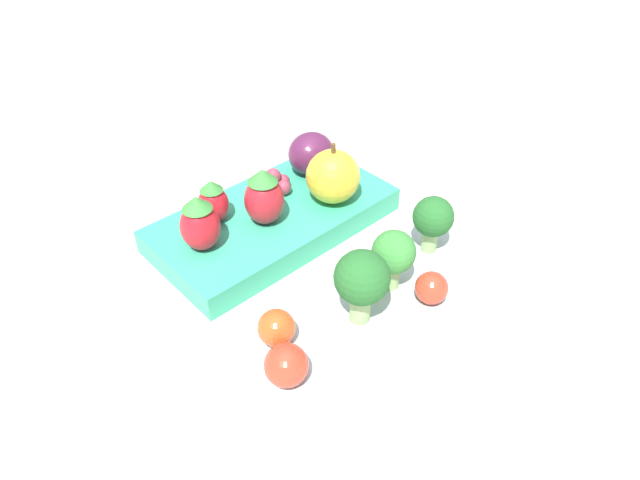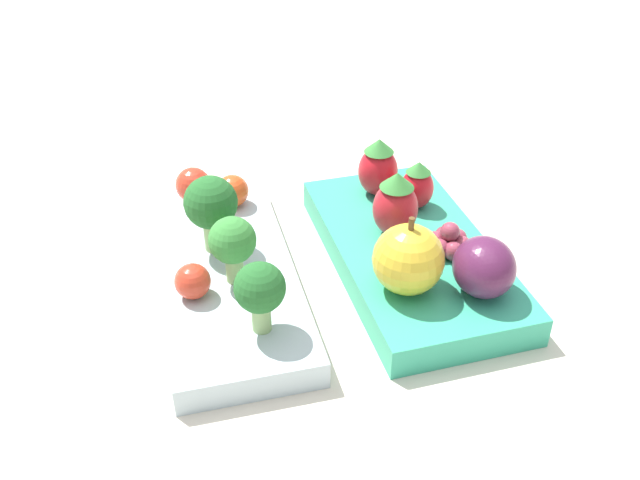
{
  "view_description": "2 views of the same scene",
  "coord_description": "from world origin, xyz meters",
  "px_view_note": "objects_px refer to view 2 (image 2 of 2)",
  "views": [
    {
      "loc": [
        0.21,
        0.27,
        0.31
      ],
      "look_at": [
        -0.01,
        -0.0,
        0.03
      ],
      "focal_mm": 32.0,
      "sensor_mm": 36.0,
      "label": 1
    },
    {
      "loc": [
        -0.41,
        0.08,
        0.32
      ],
      "look_at": [
        -0.01,
        -0.0,
        0.03
      ],
      "focal_mm": 40.0,
      "sensor_mm": 36.0,
      "label": 2
    }
  ],
  "objects_px": {
    "cherry_tomato_1": "(193,185)",
    "plum": "(484,267)",
    "broccoli_floret_2": "(260,290)",
    "strawberry_0": "(378,168)",
    "strawberry_1": "(417,185)",
    "broccoli_floret_1": "(232,242)",
    "apple": "(408,259)",
    "bento_box_savoury": "(226,275)",
    "cherry_tomato_2": "(232,191)",
    "cherry_tomato_0": "(193,281)",
    "bento_box_fruit": "(410,255)",
    "broccoli_floret_0": "(211,205)",
    "strawberry_2": "(396,205)",
    "grape_cluster": "(449,242)"
  },
  "relations": [
    {
      "from": "apple",
      "to": "plum",
      "type": "bearing_deg",
      "value": -105.35
    },
    {
      "from": "broccoli_floret_2",
      "to": "strawberry_2",
      "type": "bearing_deg",
      "value": -53.06
    },
    {
      "from": "cherry_tomato_1",
      "to": "strawberry_1",
      "type": "distance_m",
      "value": 0.18
    },
    {
      "from": "bento_box_savoury",
      "to": "plum",
      "type": "xyz_separation_m",
      "value": [
        -0.07,
        -0.16,
        0.03
      ]
    },
    {
      "from": "cherry_tomato_1",
      "to": "plum",
      "type": "bearing_deg",
      "value": -131.5
    },
    {
      "from": "cherry_tomato_0",
      "to": "strawberry_0",
      "type": "distance_m",
      "value": 0.18
    },
    {
      "from": "bento_box_fruit",
      "to": "broccoli_floret_0",
      "type": "relative_size",
      "value": 3.75
    },
    {
      "from": "strawberry_1",
      "to": "grape_cluster",
      "type": "distance_m",
      "value": 0.06
    },
    {
      "from": "bento_box_savoury",
      "to": "broccoli_floret_0",
      "type": "height_order",
      "value": "broccoli_floret_0"
    },
    {
      "from": "bento_box_savoury",
      "to": "grape_cluster",
      "type": "xyz_separation_m",
      "value": [
        -0.02,
        -0.16,
        0.02
      ]
    },
    {
      "from": "broccoli_floret_1",
      "to": "apple",
      "type": "height_order",
      "value": "apple"
    },
    {
      "from": "bento_box_savoury",
      "to": "broccoli_floret_2",
      "type": "relative_size",
      "value": 4.76
    },
    {
      "from": "apple",
      "to": "grape_cluster",
      "type": "relative_size",
      "value": 1.68
    },
    {
      "from": "broccoli_floret_1",
      "to": "cherry_tomato_1",
      "type": "height_order",
      "value": "broccoli_floret_1"
    },
    {
      "from": "bento_box_savoury",
      "to": "broccoli_floret_2",
      "type": "xyz_separation_m",
      "value": [
        -0.07,
        -0.02,
        0.04
      ]
    },
    {
      "from": "broccoli_floret_1",
      "to": "plum",
      "type": "relative_size",
      "value": 1.1
    },
    {
      "from": "strawberry_2",
      "to": "broccoli_floret_0",
      "type": "bearing_deg",
      "value": 85.41
    },
    {
      "from": "strawberry_2",
      "to": "broccoli_floret_1",
      "type": "bearing_deg",
      "value": 103.69
    },
    {
      "from": "bento_box_savoury",
      "to": "apple",
      "type": "bearing_deg",
      "value": -115.18
    },
    {
      "from": "strawberry_2",
      "to": "broccoli_floret_2",
      "type": "bearing_deg",
      "value": 126.94
    },
    {
      "from": "cherry_tomato_2",
      "to": "strawberry_0",
      "type": "relative_size",
      "value": 0.53
    },
    {
      "from": "plum",
      "to": "grape_cluster",
      "type": "bearing_deg",
      "value": 6.86
    },
    {
      "from": "broccoli_floret_0",
      "to": "bento_box_savoury",
      "type": "bearing_deg",
      "value": -165.85
    },
    {
      "from": "cherry_tomato_2",
      "to": "strawberry_2",
      "type": "xyz_separation_m",
      "value": [
        -0.07,
        -0.11,
        0.01
      ]
    },
    {
      "from": "bento_box_savoury",
      "to": "apple",
      "type": "distance_m",
      "value": 0.13
    },
    {
      "from": "plum",
      "to": "strawberry_1",
      "type": "bearing_deg",
      "value": 4.96
    },
    {
      "from": "broccoli_floret_1",
      "to": "grape_cluster",
      "type": "distance_m",
      "value": 0.15
    },
    {
      "from": "cherry_tomato_0",
      "to": "cherry_tomato_2",
      "type": "height_order",
      "value": "cherry_tomato_2"
    },
    {
      "from": "strawberry_0",
      "to": "strawberry_1",
      "type": "xyz_separation_m",
      "value": [
        -0.03,
        -0.02,
        -0.0
      ]
    },
    {
      "from": "broccoli_floret_2",
      "to": "apple",
      "type": "relative_size",
      "value": 0.88
    },
    {
      "from": "bento_box_fruit",
      "to": "apple",
      "type": "xyz_separation_m",
      "value": [
        -0.05,
        0.02,
        0.03
      ]
    },
    {
      "from": "bento_box_savoury",
      "to": "bento_box_fruit",
      "type": "relative_size",
      "value": 1.07
    },
    {
      "from": "broccoli_floret_0",
      "to": "broccoli_floret_2",
      "type": "bearing_deg",
      "value": -166.85
    },
    {
      "from": "bento_box_savoury",
      "to": "strawberry_0",
      "type": "xyz_separation_m",
      "value": [
        0.07,
        -0.13,
        0.04
      ]
    },
    {
      "from": "apple",
      "to": "strawberry_2",
      "type": "bearing_deg",
      "value": -9.2
    },
    {
      "from": "bento_box_fruit",
      "to": "broccoli_floret_0",
      "type": "bearing_deg",
      "value": 79.97
    },
    {
      "from": "broccoli_floret_0",
      "to": "cherry_tomato_2",
      "type": "distance_m",
      "value": 0.06
    },
    {
      "from": "broccoli_floret_2",
      "to": "cherry_tomato_1",
      "type": "height_order",
      "value": "broccoli_floret_2"
    },
    {
      "from": "bento_box_fruit",
      "to": "broccoli_floret_2",
      "type": "bearing_deg",
      "value": 119.76
    },
    {
      "from": "broccoli_floret_1",
      "to": "strawberry_2",
      "type": "xyz_separation_m",
      "value": [
        0.03,
        -0.12,
        -0.0
      ]
    },
    {
      "from": "cherry_tomato_1",
      "to": "strawberry_0",
      "type": "bearing_deg",
      "value": -98.89
    },
    {
      "from": "broccoli_floret_2",
      "to": "cherry_tomato_0",
      "type": "bearing_deg",
      "value": 43.97
    },
    {
      "from": "bento_box_fruit",
      "to": "strawberry_2",
      "type": "distance_m",
      "value": 0.04
    },
    {
      "from": "strawberry_0",
      "to": "strawberry_2",
      "type": "relative_size",
      "value": 0.95
    },
    {
      "from": "broccoli_floret_0",
      "to": "apple",
      "type": "relative_size",
      "value": 1.04
    },
    {
      "from": "strawberry_1",
      "to": "strawberry_2",
      "type": "distance_m",
      "value": 0.04
    },
    {
      "from": "broccoli_floret_1",
      "to": "cherry_tomato_0",
      "type": "xyz_separation_m",
      "value": [
        -0.01,
        0.03,
        -0.02
      ]
    },
    {
      "from": "broccoli_floret_0",
      "to": "grape_cluster",
      "type": "height_order",
      "value": "broccoli_floret_0"
    },
    {
      "from": "broccoli_floret_0",
      "to": "strawberry_2",
      "type": "xyz_separation_m",
      "value": [
        -0.01,
        -0.13,
        -0.01
      ]
    },
    {
      "from": "bento_box_fruit",
      "to": "strawberry_0",
      "type": "xyz_separation_m",
      "value": [
        0.07,
        0.01,
        0.03
      ]
    }
  ]
}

